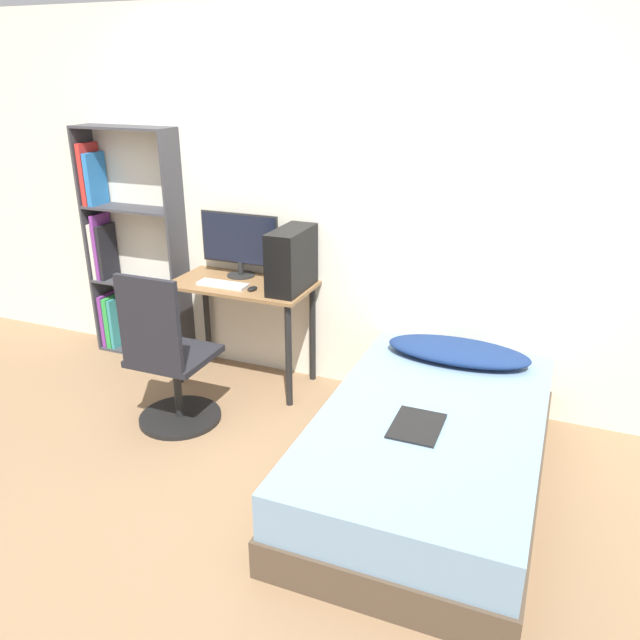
% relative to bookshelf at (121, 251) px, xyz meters
% --- Properties ---
extents(ground_plane, '(14.00, 14.00, 0.00)m').
position_rel_bookshelf_xyz_m(ground_plane, '(1.53, -1.27, -0.81)').
color(ground_plane, '#846647').
extents(wall_back, '(8.00, 0.05, 2.50)m').
position_rel_bookshelf_xyz_m(wall_back, '(1.53, 0.14, 0.44)').
color(wall_back, silver).
rests_on(wall_back, ground_plane).
extents(desk, '(0.96, 0.50, 0.74)m').
position_rel_bookshelf_xyz_m(desk, '(1.11, -0.14, -0.21)').
color(desk, brown).
rests_on(desk, ground_plane).
extents(bookshelf, '(0.77, 0.23, 1.72)m').
position_rel_bookshelf_xyz_m(bookshelf, '(0.00, 0.00, 0.00)').
color(bookshelf, '#38383D').
rests_on(bookshelf, ground_plane).
extents(office_chair, '(0.52, 0.52, 1.02)m').
position_rel_bookshelf_xyz_m(office_chair, '(0.97, -0.84, -0.42)').
color(office_chair, black).
rests_on(office_chair, ground_plane).
extents(bed, '(1.14, 1.91, 0.44)m').
position_rel_bookshelf_xyz_m(bed, '(2.58, -0.84, -0.59)').
color(bed, '#4C3D2D').
rests_on(bed, ground_plane).
extents(pillow, '(0.86, 0.36, 0.11)m').
position_rel_bookshelf_xyz_m(pillow, '(2.58, -0.15, -0.32)').
color(pillow, navy).
rests_on(pillow, bed).
extents(magazine, '(0.24, 0.32, 0.01)m').
position_rel_bookshelf_xyz_m(magazine, '(2.54, -1.00, -0.37)').
color(magazine, black).
rests_on(magazine, bed).
extents(monitor, '(0.58, 0.20, 0.44)m').
position_rel_bookshelf_xyz_m(monitor, '(1.02, 0.00, 0.17)').
color(monitor, black).
rests_on(monitor, desk).
extents(keyboard, '(0.35, 0.11, 0.02)m').
position_rel_bookshelf_xyz_m(keyboard, '(1.01, -0.24, -0.06)').
color(keyboard, silver).
rests_on(keyboard, desk).
extents(pc_tower, '(0.19, 0.44, 0.40)m').
position_rel_bookshelf_xyz_m(pc_tower, '(1.47, -0.12, 0.13)').
color(pc_tower, black).
rests_on(pc_tower, desk).
extents(mouse, '(0.06, 0.09, 0.02)m').
position_rel_bookshelf_xyz_m(mouse, '(1.24, -0.24, -0.06)').
color(mouse, black).
rests_on(mouse, desk).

